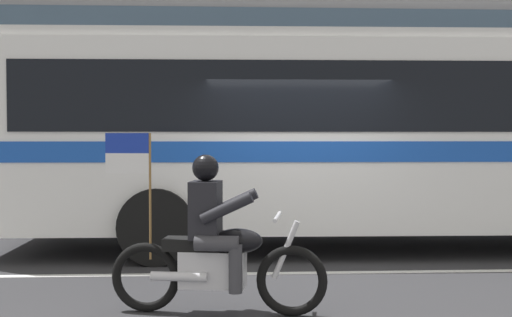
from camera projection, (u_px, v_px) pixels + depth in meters
ground_plane at (299, 264)px, 8.88m from camera, size 60.00×60.00×0.00m
sidewalk_curb at (270, 213)px, 13.97m from camera, size 28.00×3.80×0.15m
lane_center_stripe at (304, 273)px, 8.28m from camera, size 26.60×0.14×0.01m
transit_bus at (422, 127)px, 10.11m from camera, size 12.90×2.79×3.22m
motorcycle_with_rider at (215, 246)px, 6.37m from camera, size 2.17×0.70×1.78m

